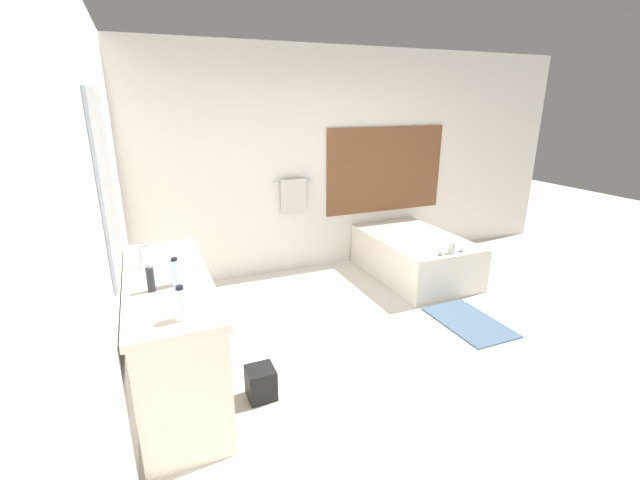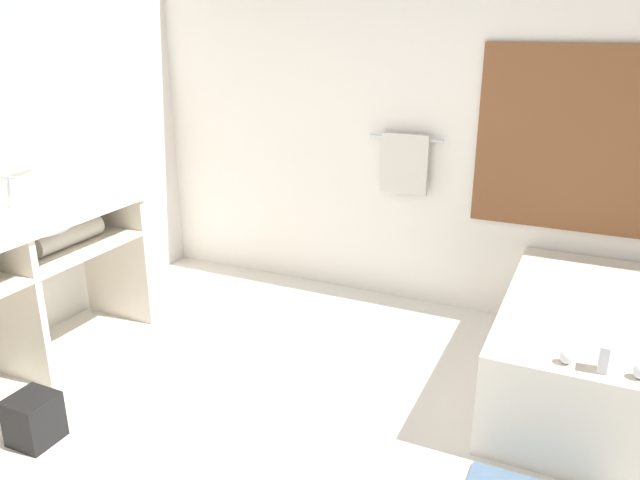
# 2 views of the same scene
# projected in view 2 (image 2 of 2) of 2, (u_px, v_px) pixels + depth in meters

# --- Properties ---
(wall_back_with_blinds) EXTENTS (7.40, 0.13, 2.70)m
(wall_back_with_blinds) POSITION_uv_depth(u_px,v_px,m) (462.00, 110.00, 3.93)
(wall_back_with_blinds) COLOR white
(wall_back_with_blinds) RESTS_ON ground_plane
(vanity_counter) EXTENTS (0.58, 1.69, 0.90)m
(vanity_counter) POSITION_uv_depth(u_px,v_px,m) (5.00, 264.00, 3.28)
(vanity_counter) COLOR beige
(vanity_counter) RESTS_ON ground_plane
(sink_faucet) EXTENTS (0.09, 0.04, 0.18)m
(sink_faucet) POSITION_uv_depth(u_px,v_px,m) (10.00, 192.00, 3.43)
(sink_faucet) COLOR silver
(sink_faucet) RESTS_ON vanity_counter
(bathtub) EXTENTS (0.97, 1.52, 0.63)m
(bathtub) POSITION_uv_depth(u_px,v_px,m) (599.00, 348.00, 3.22)
(bathtub) COLOR silver
(bathtub) RESTS_ON ground_plane
(waste_bin) EXTENTS (0.20, 0.20, 0.24)m
(waste_bin) POSITION_uv_depth(u_px,v_px,m) (34.00, 419.00, 2.91)
(waste_bin) COLOR black
(waste_bin) RESTS_ON ground_plane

